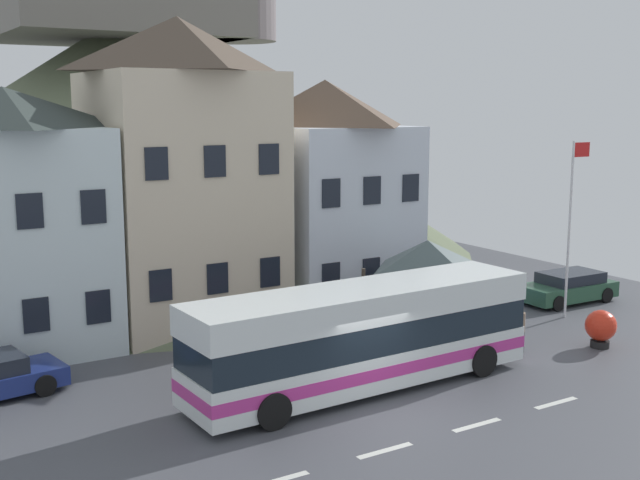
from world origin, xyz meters
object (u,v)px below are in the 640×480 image
at_px(townhouse_01, 181,173).
at_px(harbour_buoy, 601,327).
at_px(townhouse_02, 325,191).
at_px(pedestrian_00, 520,325).
at_px(bus_shelter, 427,257).
at_px(hilltop_castle, 117,131).
at_px(transit_bus, 363,338).
at_px(pedestrian_02, 413,327).
at_px(flagpole, 571,216).
at_px(parked_car_03, 567,287).
at_px(public_bench, 382,312).
at_px(townhouse_00, 10,219).
at_px(parked_car_02, 459,300).
at_px(pedestrian_01, 461,317).

distance_m(townhouse_01, harbour_buoy, 16.24).
distance_m(townhouse_02, pedestrian_00, 10.89).
bearing_deg(townhouse_01, bus_shelter, -44.50).
relative_size(hilltop_castle, transit_bus, 3.59).
relative_size(pedestrian_02, flagpole, 0.22).
bearing_deg(townhouse_01, hilltop_castle, 80.73).
bearing_deg(parked_car_03, public_bench, -6.64).
distance_m(townhouse_00, harbour_buoy, 20.72).
bearing_deg(hilltop_castle, townhouse_00, -118.99).
distance_m(transit_bus, bus_shelter, 6.19).
xyz_separation_m(parked_car_02, flagpole, (3.65, -2.23, 3.37)).
relative_size(hilltop_castle, flagpole, 5.76).
height_order(bus_shelter, pedestrian_01, bus_shelter).
height_order(townhouse_00, parked_car_02, townhouse_00).
distance_m(bus_shelter, pedestrian_02, 2.87).
distance_m(townhouse_01, parked_car_03, 16.95).
relative_size(townhouse_01, townhouse_02, 1.23).
xyz_separation_m(townhouse_01, pedestrian_02, (5.16, -7.77, -4.94)).
relative_size(townhouse_00, parked_car_02, 2.09).
distance_m(pedestrian_00, flagpole, 6.29).
distance_m(townhouse_00, public_bench, 13.88).
bearing_deg(bus_shelter, parked_car_03, 5.43).
bearing_deg(flagpole, pedestrian_00, -155.02).
xyz_separation_m(transit_bus, parked_car_02, (7.85, 4.61, -0.88)).
xyz_separation_m(pedestrian_00, harbour_buoy, (2.80, -1.09, -0.22)).
bearing_deg(pedestrian_02, pedestrian_01, 2.45).
bearing_deg(townhouse_02, townhouse_00, -178.84).
bearing_deg(bus_shelter, townhouse_02, 90.25).
height_order(townhouse_01, parked_car_02, townhouse_01).
relative_size(townhouse_00, hilltop_castle, 0.22).
bearing_deg(pedestrian_00, transit_bus, -179.39).
xyz_separation_m(parked_car_02, pedestrian_00, (-1.32, -4.54, 0.28)).
bearing_deg(parked_car_03, parked_car_02, -3.82).
height_order(pedestrian_00, public_bench, pedestrian_00).
bearing_deg(bus_shelter, flagpole, -7.85).
bearing_deg(townhouse_02, hilltop_castle, 104.43).
height_order(townhouse_00, pedestrian_00, townhouse_00).
bearing_deg(pedestrian_00, parked_car_02, 73.79).
xyz_separation_m(bus_shelter, public_bench, (-0.44, 2.10, -2.48)).
bearing_deg(pedestrian_02, bus_shelter, 37.90).
distance_m(parked_car_02, parked_car_03, 5.63).
relative_size(parked_car_02, public_bench, 2.39).
bearing_deg(flagpole, pedestrian_01, -177.91).
distance_m(pedestrian_02, public_bench, 3.49).
distance_m(townhouse_00, parked_car_03, 22.43).
height_order(townhouse_01, townhouse_02, townhouse_01).
height_order(townhouse_01, pedestrian_00, townhouse_01).
relative_size(bus_shelter, flagpole, 0.52).
xyz_separation_m(pedestrian_00, flagpole, (4.97, 2.31, 3.09)).
bearing_deg(parked_car_02, pedestrian_01, -137.97).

